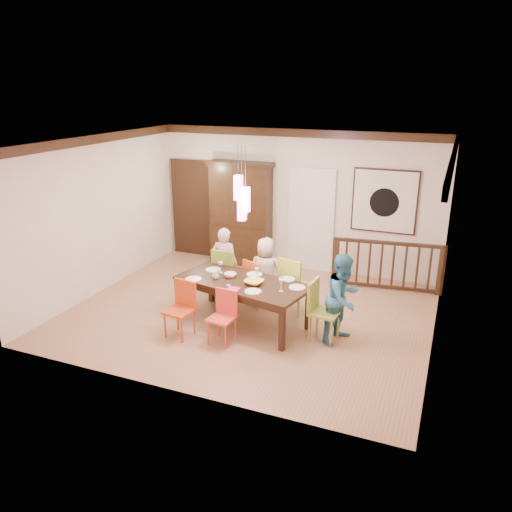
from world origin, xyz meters
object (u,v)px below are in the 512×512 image
at_px(china_hutch, 241,213).
at_px(person_end_right, 343,298).
at_px(balustrade, 387,265).
at_px(person_far_left, 225,264).
at_px(chair_far_left, 229,270).
at_px(person_far_mid, 265,272).
at_px(dining_table, 243,286).
at_px(chair_end_right, 325,307).

distance_m(china_hutch, person_end_right, 3.91).
height_order(balustrade, person_far_left, person_far_left).
bearing_deg(chair_far_left, person_far_left, -8.00).
height_order(chair_far_left, person_far_mid, person_far_mid).
bearing_deg(dining_table, china_hutch, 126.03).
height_order(china_hutch, person_far_mid, china_hutch).
relative_size(china_hutch, person_end_right, 1.60).
xyz_separation_m(chair_far_left, person_far_mid, (0.69, 0.04, 0.05)).
bearing_deg(balustrade, person_far_left, -156.68).
xyz_separation_m(person_far_left, person_far_mid, (0.78, 0.02, -0.05)).
height_order(chair_end_right, balustrade, balustrade).
relative_size(dining_table, china_hutch, 1.03).
distance_m(dining_table, person_far_left, 1.08).
bearing_deg(person_far_left, china_hutch, -79.30).
bearing_deg(chair_end_right, person_far_left, 72.98).
bearing_deg(person_far_left, balustrade, -154.19).
bearing_deg(dining_table, chair_end_right, 10.05).
bearing_deg(chair_end_right, chair_far_left, 72.61).
bearing_deg(person_far_mid, person_end_right, 145.91).
bearing_deg(chair_far_left, balustrade, -143.20).
relative_size(chair_end_right, china_hutch, 0.43).
relative_size(person_far_left, person_far_mid, 1.08).
relative_size(china_hutch, balustrade, 1.07).
bearing_deg(person_far_mid, balustrade, -148.62).
height_order(dining_table, person_end_right, person_end_right).
bearing_deg(china_hutch, person_far_left, -75.01).
distance_m(chair_end_right, person_far_mid, 1.57).
distance_m(chair_end_right, balustrade, 2.47).
relative_size(chair_far_left, person_end_right, 0.71).
height_order(china_hutch, person_end_right, china_hutch).
height_order(chair_far_left, person_end_right, person_end_right).
height_order(dining_table, chair_far_left, chair_far_left).
height_order(china_hutch, balustrade, china_hutch).
xyz_separation_m(dining_table, person_far_left, (-0.71, 0.81, 0.01)).
bearing_deg(china_hutch, dining_table, -65.73).
bearing_deg(person_far_mid, china_hutch, -62.98).
xyz_separation_m(chair_far_left, china_hutch, (-0.60, 1.92, 0.55)).
height_order(chair_far_left, chair_end_right, chair_far_left).
xyz_separation_m(chair_far_left, balustrade, (2.58, 1.57, -0.07)).
bearing_deg(china_hutch, person_end_right, -42.94).
relative_size(china_hutch, person_far_mid, 1.79).
distance_m(chair_far_left, chair_end_right, 2.16).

